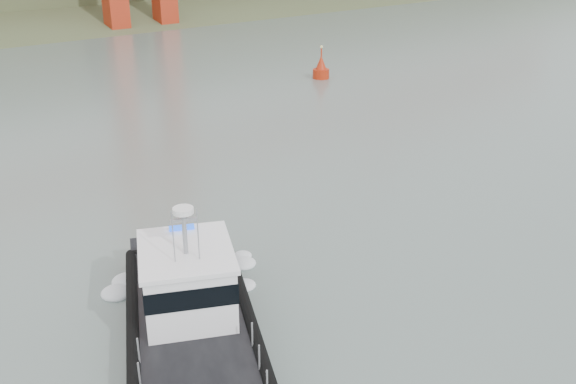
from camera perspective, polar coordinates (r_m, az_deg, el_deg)
name	(u,v)px	position (r m, az deg, el deg)	size (l,w,h in m)	color
ground	(402,274)	(31.78, 10.14, -7.17)	(400.00, 400.00, 0.00)	slate
patrol_boat	(190,307)	(26.36, -8.70, -10.11)	(9.29, 13.37, 6.11)	black
nav_buoy	(321,69)	(69.14, 2.95, 10.84)	(1.76, 1.76, 3.66)	#A2220B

